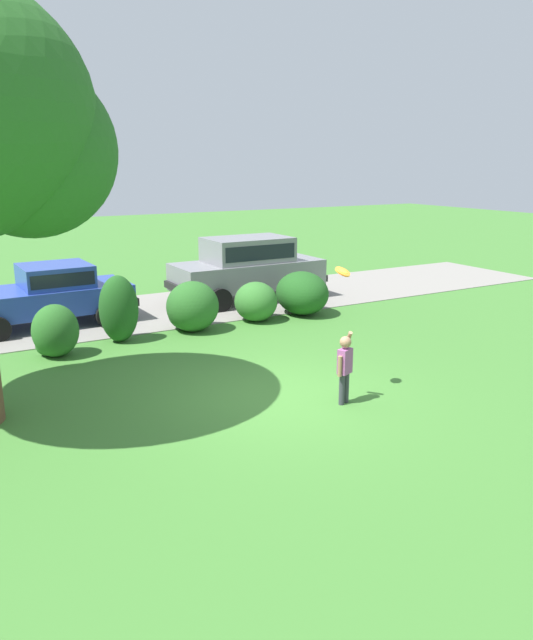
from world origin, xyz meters
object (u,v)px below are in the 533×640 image
Objects in this scene: parked_suv at (248,265)px; frisbee at (343,272)px; parked_sedan at (48,293)px; child_thrower at (345,364)px.

frisbee is (-2.20, -7.63, 1.16)m from parked_suv.
parked_suv reaches higher than parked_sedan.
parked_suv is 8.03m from frisbee.
parked_sedan is 5.81m from parked_suv.
frisbee reaches higher than child_thrower.
parked_sedan is at bearing -179.64° from parked_suv.
parked_suv is 3.66× the size of child_thrower.
child_thrower is 4.23× the size of frisbee.
frisbee reaches higher than parked_sedan.
parked_sedan is at bearing 112.85° from child_thrower.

